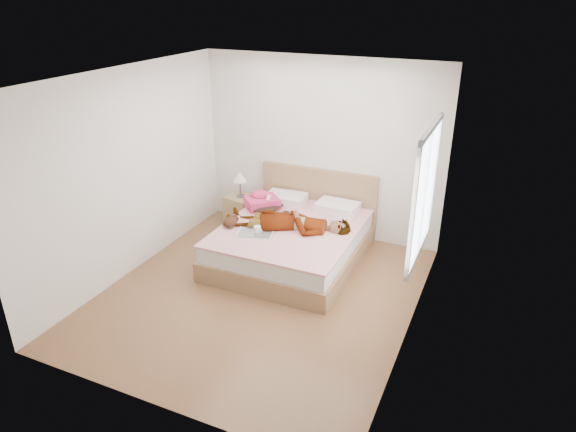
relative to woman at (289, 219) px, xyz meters
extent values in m
plane|color=#4B2B17|center=(0.02, -0.93, -0.62)|extent=(4.00, 4.00, 0.00)
imported|color=white|center=(0.00, 0.00, 0.00)|extent=(1.76, 0.95, 0.23)
ellipsoid|color=black|center=(-0.57, 0.45, -0.07)|extent=(0.64, 0.71, 0.09)
cube|color=silver|center=(-0.50, 0.40, 0.07)|extent=(0.06, 0.10, 0.05)
plane|color=white|center=(0.02, -0.93, 1.98)|extent=(4.00, 4.00, 0.00)
plane|color=beige|center=(0.02, 1.07, 0.68)|extent=(3.60, 0.00, 3.60)
plane|color=silver|center=(0.02, -2.93, 0.68)|extent=(3.60, 0.00, 3.60)
plane|color=white|center=(-1.78, -0.93, 0.68)|extent=(0.00, 4.00, 4.00)
plane|color=white|center=(1.82, -0.93, 0.68)|extent=(0.00, 4.00, 4.00)
cube|color=white|center=(1.79, -0.63, 0.88)|extent=(0.02, 1.10, 1.30)
cube|color=silver|center=(1.79, -1.21, 0.88)|extent=(0.04, 0.06, 1.42)
cube|color=silver|center=(1.79, -0.05, 0.88)|extent=(0.04, 0.06, 1.42)
cube|color=silver|center=(1.79, -0.63, 0.20)|extent=(0.04, 1.22, 0.06)
cube|color=silver|center=(1.79, -0.63, 1.56)|extent=(0.04, 1.22, 0.06)
cube|color=silver|center=(1.79, -0.63, 0.88)|extent=(0.03, 0.04, 1.30)
cube|color=brown|center=(0.02, 0.02, -0.49)|extent=(1.78, 2.08, 0.26)
cube|color=silver|center=(0.02, 0.02, -0.25)|extent=(1.70, 2.00, 0.22)
cube|color=silver|center=(0.02, 0.02, -0.13)|extent=(1.74, 2.04, 0.03)
cube|color=olive|center=(0.02, 1.03, -0.12)|extent=(1.80, 0.07, 1.00)
cube|color=white|center=(-0.38, 0.74, -0.05)|extent=(0.61, 0.44, 0.13)
cube|color=white|center=(0.42, 0.74, -0.05)|extent=(0.60, 0.43, 0.13)
cube|color=#EF4188|center=(-0.62, 0.43, -0.04)|extent=(0.58, 0.58, 0.15)
ellipsoid|color=#E13D61|center=(-0.68, 0.47, 0.06)|extent=(0.33, 0.30, 0.14)
cube|color=white|center=(-0.32, -0.37, -0.11)|extent=(0.53, 0.42, 0.01)
cube|color=white|center=(-0.44, -0.40, -0.10)|extent=(0.31, 0.36, 0.02)
cube|color=black|center=(-0.20, -0.33, -0.10)|extent=(0.31, 0.36, 0.02)
cylinder|color=white|center=(-0.28, -0.37, -0.06)|extent=(0.12, 0.12, 0.11)
torus|color=silver|center=(-0.24, -0.39, -0.06)|extent=(0.08, 0.03, 0.08)
cylinder|color=black|center=(-0.28, -0.37, -0.02)|extent=(0.10, 0.10, 0.00)
ellipsoid|color=black|center=(-0.71, -0.33, -0.04)|extent=(0.19, 0.21, 0.14)
ellipsoid|color=beige|center=(-0.72, -0.35, -0.03)|extent=(0.10, 0.11, 0.07)
sphere|color=black|center=(-0.70, -0.23, -0.03)|extent=(0.11, 0.11, 0.11)
sphere|color=pink|center=(-0.73, -0.19, -0.01)|extent=(0.04, 0.04, 0.04)
sphere|color=#FFA6C8|center=(-0.65, -0.20, -0.01)|extent=(0.04, 0.04, 0.04)
ellipsoid|color=black|center=(-0.78, -0.37, -0.08)|extent=(0.05, 0.07, 0.03)
ellipsoid|color=#301E0D|center=(-0.66, -0.39, -0.08)|extent=(0.05, 0.07, 0.03)
cube|color=olive|center=(-1.10, 0.66, -0.37)|extent=(0.50, 0.47, 0.52)
cylinder|color=#4C4C4C|center=(-1.10, 0.66, -0.10)|extent=(0.16, 0.16, 0.02)
cylinder|color=#4F4F4F|center=(-1.10, 0.66, 0.03)|extent=(0.03, 0.03, 0.26)
cone|color=silver|center=(-1.10, 0.66, 0.21)|extent=(0.25, 0.25, 0.15)
camera|label=1|loc=(2.51, -5.65, 2.82)|focal=32.00mm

